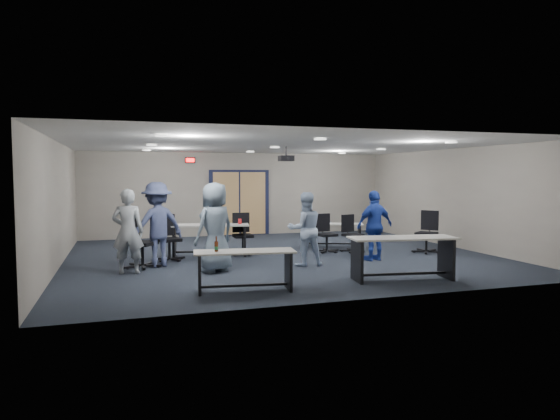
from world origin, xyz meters
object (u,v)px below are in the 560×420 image
object	(u,v)px
chair_loose_left	(142,241)
person_gray	(128,231)
table_back_left	(210,234)
chair_back_a	(169,238)
person_back	(157,224)
table_front_left	(244,263)
chair_back_b	(243,234)
table_front_right	(402,251)
chair_back_d	(353,234)
person_plaid	(215,227)
person_lightblue	(305,229)
chair_back_c	(327,233)
chair_loose_right	(427,232)
table_back_right	(333,231)
person_navy	(375,226)

from	to	relation	value
chair_loose_left	person_gray	size ratio (longest dim) A/B	0.67
table_back_left	chair_back_a	world-z (taller)	chair_back_a
person_back	table_front_left	bearing A→B (deg)	92.93
chair_back_b	person_gray	size ratio (longest dim) A/B	0.60
chair_back_a	chair_back_b	bearing A→B (deg)	-6.87
table_front_right	chair_back_b	xyz separation A→B (m)	(-2.18, 3.81, -0.04)
table_front_left	person_gray	size ratio (longest dim) A/B	1.03
chair_back_d	person_back	bearing A→B (deg)	171.11
table_front_left	chair_back_d	bearing A→B (deg)	50.11
person_plaid	person_lightblue	size ratio (longest dim) A/B	1.14
chair_back_c	chair_back_b	bearing A→B (deg)	165.71
chair_loose_right	person_plaid	bearing A→B (deg)	-118.34
person_gray	chair_loose_right	bearing A→B (deg)	-164.53
table_front_left	person_lightblue	distance (m)	2.68
chair_loose_left	table_front_right	bearing A→B (deg)	-86.62
table_back_left	person_gray	bearing A→B (deg)	-128.25
chair_loose_right	person_plaid	size ratio (longest dim) A/B	0.58
table_back_right	person_back	xyz separation A→B (m)	(-4.83, -1.57, 0.47)
table_front_right	table_back_right	distance (m)	4.42
table_front_right	person_plaid	world-z (taller)	person_plaid
table_front_left	chair_loose_right	distance (m)	6.05
chair_loose_right	person_gray	distance (m)	7.30
table_back_right	person_lightblue	size ratio (longest dim) A/B	1.05
chair_loose_left	person_gray	bearing A→B (deg)	-172.69
chair_back_b	chair_back_c	bearing A→B (deg)	-6.17
table_front_right	table_front_left	bearing A→B (deg)	-171.64
table_back_right	chair_loose_right	bearing A→B (deg)	-21.21
chair_back_a	person_gray	size ratio (longest dim) A/B	0.62
table_front_left	table_back_right	world-z (taller)	table_front_left
chair_back_d	chair_loose_right	distance (m)	1.87
table_back_right	chair_back_d	distance (m)	1.02
table_back_left	person_back	distance (m)	1.75
table_front_right	person_gray	xyz separation A→B (m)	(-4.92, 2.18, 0.30)
table_front_right	person_lightblue	distance (m)	2.31
table_back_left	person_plaid	distance (m)	2.09
table_front_left	chair_back_d	size ratio (longest dim) A/B	1.85
chair_back_a	chair_back_d	size ratio (longest dim) A/B	1.11
table_front_left	chair_back_a	size ratio (longest dim) A/B	1.67
chair_loose_right	person_navy	size ratio (longest dim) A/B	0.66
table_front_left	person_back	size ratio (longest dim) A/B	0.97
person_plaid	chair_loose_right	bearing A→B (deg)	160.16
person_navy	chair_loose_right	bearing A→B (deg)	-170.65
chair_back_a	person_back	xyz separation A→B (m)	(-0.31, -0.70, 0.39)
chair_back_a	table_front_right	bearing A→B (deg)	-57.33
chair_back_d	table_front_right	bearing A→B (deg)	-115.73
table_front_left	chair_loose_left	bearing A→B (deg)	127.27
table_front_right	person_back	world-z (taller)	person_back
chair_loose_left	table_front_left	bearing A→B (deg)	-116.21
person_back	person_lightblue	bearing A→B (deg)	143.15
chair_back_b	person_navy	size ratio (longest dim) A/B	0.64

